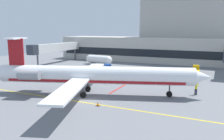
{
  "coord_description": "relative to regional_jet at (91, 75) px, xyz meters",
  "views": [
    {
      "loc": [
        16.98,
        -27.27,
        9.93
      ],
      "look_at": [
        -0.04,
        9.09,
        3.0
      ],
      "focal_mm": 36.97,
      "sensor_mm": 36.0,
      "label": 1
    }
  ],
  "objects": [
    {
      "name": "baggage_tug",
      "position": [
        0.75,
        18.2,
        -2.29
      ],
      "size": [
        4.06,
        3.99,
        1.76
      ],
      "color": "silver",
      "rests_on": "ground"
    },
    {
      "name": "pushback_tractor",
      "position": [
        -6.43,
        20.0,
        -2.26
      ],
      "size": [
        3.73,
        3.72,
        1.85
      ],
      "color": "#1E4CB2",
      "rests_on": "ground"
    },
    {
      "name": "marshaller",
      "position": [
        14.75,
        6.83,
        -2.07
      ],
      "size": [
        0.83,
        0.34,
        2.03
      ],
      "color": "#191E33",
      "rests_on": "ground"
    },
    {
      "name": "jet_bridge_west",
      "position": [
        -27.08,
        25.25,
        1.68
      ],
      "size": [
        2.4,
        22.18,
        6.17
      ],
      "color": "silver",
      "rests_on": "ground"
    },
    {
      "name": "safety_cone_alpha",
      "position": [
        -13.04,
        3.92,
        -2.87
      ],
      "size": [
        0.47,
        0.47,
        0.55
      ],
      "color": "orange",
      "rests_on": "ground"
    },
    {
      "name": "fuel_tank",
      "position": [
        -14.29,
        28.96,
        -1.61
      ],
      "size": [
        8.64,
        2.91,
        2.71
      ],
      "color": "white",
      "rests_on": "ground"
    },
    {
      "name": "safety_cone_bravo",
      "position": [
        3.49,
        -4.34,
        -2.87
      ],
      "size": [
        0.47,
        0.47,
        0.55
      ],
      "color": "orange",
      "rests_on": "ground"
    },
    {
      "name": "terminal_building",
      "position": [
        4.32,
        44.44,
        4.13
      ],
      "size": [
        70.27,
        13.97,
        20.43
      ],
      "color": "#B7B2A8",
      "rests_on": "ground"
    },
    {
      "name": "ground",
      "position": [
        0.68,
        -2.91,
        -3.17
      ],
      "size": [
        120.0,
        120.0,
        0.11
      ],
      "color": "slate"
    },
    {
      "name": "regional_jet",
      "position": [
        0.0,
        0.0,
        0.0
      ],
      "size": [
        34.11,
        27.09,
        8.78
      ],
      "color": "white",
      "rests_on": "ground"
    },
    {
      "name": "belt_loader",
      "position": [
        13.0,
        25.85,
        -2.25
      ],
      "size": [
        2.23,
        3.35,
        1.89
      ],
      "color": "#E5B20C",
      "rests_on": "ground"
    },
    {
      "name": "safety_cone_charlie",
      "position": [
        1.02,
        8.84,
        -2.87
      ],
      "size": [
        0.47,
        0.47,
        0.55
      ],
      "color": "orange",
      "rests_on": "ground"
    }
  ]
}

